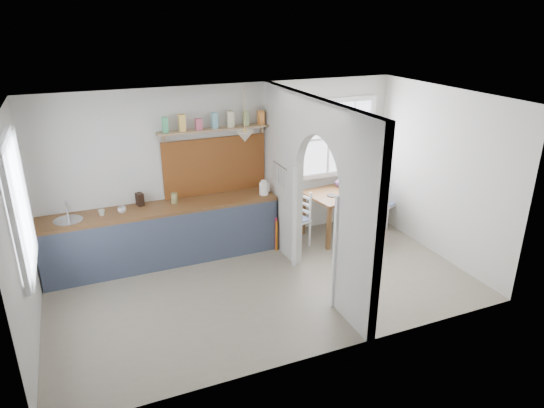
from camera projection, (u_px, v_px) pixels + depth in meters
name	position (u px, v px, depth m)	size (l,w,h in m)	color
floor	(265.00, 286.00, 6.82)	(5.80, 3.20, 0.01)	gray
ceiling	(264.00, 100.00, 5.86)	(5.80, 3.20, 0.01)	beige
walls	(265.00, 200.00, 6.34)	(5.81, 3.21, 2.60)	beige
partition	(311.00, 181.00, 6.59)	(0.12, 3.20, 2.60)	beige
kitchen_window	(16.00, 207.00, 5.19)	(0.10, 1.16, 1.50)	white
nook_window	(329.00, 138.00, 8.22)	(1.76, 0.10, 1.30)	white
counter	(164.00, 233.00, 7.39)	(3.50, 0.60, 0.90)	brown
sink	(68.00, 221.00, 6.74)	(0.40, 0.40, 0.02)	silver
backsplash	(215.00, 166.00, 7.60)	(1.65, 0.03, 0.90)	brown
shelf	(215.00, 126.00, 7.29)	(1.75, 0.20, 0.21)	#957653
pendant_lamp	(245.00, 137.00, 7.17)	(0.26, 0.26, 0.16)	beige
utensil_rail	(280.00, 165.00, 7.28)	(0.02, 0.02, 0.50)	silver
dining_table	(342.00, 213.00, 8.31)	(1.25, 0.83, 0.78)	brown
chair_left	(293.00, 219.00, 7.86)	(0.43, 0.43, 0.94)	silver
chair_right	(385.00, 202.00, 8.68)	(0.39, 0.39, 0.86)	silver
kettle	(264.00, 187.00, 7.65)	(0.19, 0.15, 0.23)	white
mug_a	(102.00, 213.00, 6.87)	(0.10, 0.10, 0.09)	beige
mug_b	(122.00, 210.00, 6.97)	(0.12, 0.12, 0.09)	silver
knife_block	(140.00, 199.00, 7.22)	(0.09, 0.12, 0.20)	black
jar	(174.00, 198.00, 7.32)	(0.10, 0.10, 0.16)	olive
towel_magenta	(276.00, 235.00, 7.76)	(0.02, 0.03, 0.58)	#D7144C
towel_orange	(276.00, 237.00, 7.75)	(0.02, 0.03, 0.56)	#BF5F0F
bowl	(361.00, 188.00, 8.21)	(0.27, 0.27, 0.07)	silver
table_cup	(343.00, 192.00, 8.00)	(0.10, 0.10, 0.09)	#6B9F69
plate	(332.00, 195.00, 7.97)	(0.16, 0.16, 0.01)	black
vase	(340.00, 182.00, 8.37)	(0.17, 0.17, 0.18)	#67407A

